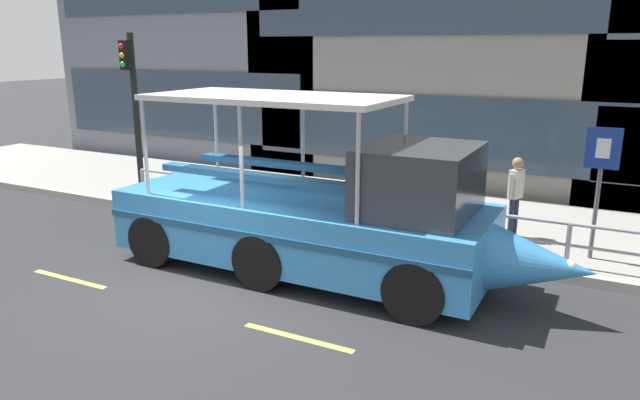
% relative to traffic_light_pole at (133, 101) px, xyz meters
% --- Properties ---
extents(ground_plane, '(120.00, 120.00, 0.00)m').
position_rel_traffic_light_pole_xyz_m(ground_plane, '(5.01, -3.59, -2.76)').
color(ground_plane, '#2B2B2D').
extents(sidewalk, '(32.00, 4.80, 0.18)m').
position_rel_traffic_light_pole_xyz_m(sidewalk, '(5.01, 2.01, -2.67)').
color(sidewalk, '#99968E').
rests_on(sidewalk, ground_plane).
extents(curb_edge, '(32.00, 0.18, 0.18)m').
position_rel_traffic_light_pole_xyz_m(curb_edge, '(5.01, -0.48, -2.67)').
color(curb_edge, '#B2ADA3').
rests_on(curb_edge, ground_plane).
extents(lane_centreline, '(25.80, 0.12, 0.01)m').
position_rel_traffic_light_pole_xyz_m(lane_centreline, '(5.01, -4.54, -2.76)').
color(lane_centreline, '#DBD64C').
rests_on(lane_centreline, ground_plane).
extents(curb_guardrail, '(12.22, 0.09, 0.85)m').
position_rel_traffic_light_pole_xyz_m(curb_guardrail, '(6.30, -0.14, -2.02)').
color(curb_guardrail, '#9EA0A8').
rests_on(curb_guardrail, sidewalk).
extents(traffic_light_pole, '(0.24, 0.46, 4.27)m').
position_rel_traffic_light_pole_xyz_m(traffic_light_pole, '(0.00, 0.00, 0.00)').
color(traffic_light_pole, black).
rests_on(traffic_light_pole, sidewalk).
extents(parking_sign, '(0.60, 0.12, 2.52)m').
position_rel_traffic_light_pole_xyz_m(parking_sign, '(11.00, 0.50, -0.87)').
color(parking_sign, '#4C4F54').
rests_on(parking_sign, sidewalk).
extents(duck_tour_boat, '(8.74, 2.52, 3.27)m').
position_rel_traffic_light_pole_xyz_m(duck_tour_boat, '(6.65, -2.17, -1.68)').
color(duck_tour_boat, '#388CD1').
rests_on(duck_tour_boat, ground_plane).
extents(pedestrian_near_bow, '(0.29, 0.47, 1.72)m').
position_rel_traffic_light_pole_xyz_m(pedestrian_near_bow, '(9.44, 1.16, -1.54)').
color(pedestrian_near_bow, '#1E2338').
rests_on(pedestrian_near_bow, sidewalk).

